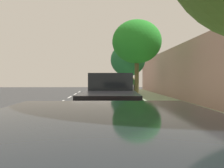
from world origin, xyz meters
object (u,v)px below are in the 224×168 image
Objects in this scene: parked_sedan_white_far at (106,88)px; bicycle_at_curb at (113,95)px; street_tree_mid_block at (137,42)px; cyclist_with_backpack at (116,87)px; fire_hydrant at (205,153)px; parked_suv_grey_mid at (108,90)px; parked_pickup_black_second at (110,100)px; street_tree_far_end at (128,60)px; pedestrian_on_phone at (133,84)px.

parked_sedan_white_far is 5.34m from bicycle_at_curb.
bicycle_at_curb is 4.94m from street_tree_mid_block.
fire_hydrant is (0.67, -14.99, -0.51)m from cyclist_with_backpack.
parked_sedan_white_far is 0.78× the size of street_tree_mid_block.
parked_suv_grey_mid is 0.84× the size of street_tree_mid_block.
parked_pickup_black_second is 10.26m from bicycle_at_curb.
parked_sedan_white_far is 5.34× the size of fire_hydrant.
parked_suv_grey_mid reaches higher than parked_sedan_white_far.
street_tree_far_end is 5.02m from pedestrian_on_phone.
street_tree_mid_block is 6.83× the size of fire_hydrant.
parked_suv_grey_mid is 8.53m from street_tree_far_end.
cyclist_with_backpack is 0.35× the size of street_tree_far_end.
bicycle_at_curb is at bearing 93.31° from fire_hydrant.
parked_pickup_black_second is 6.00m from parked_suv_grey_mid.
fire_hydrant is at bearing -87.44° from cyclist_with_backpack.
street_tree_mid_block is 10.99m from pedestrian_on_phone.
cyclist_with_backpack is at bearing 85.89° from parked_pickup_black_second.
fire_hydrant is at bearing -86.69° from bicycle_at_curb.
street_tree_far_end reaches higher than parked_pickup_black_second.
parked_pickup_black_second is at bearing -98.51° from street_tree_far_end.
pedestrian_on_phone is 23.44m from fire_hydrant.
pedestrian_on_phone is (3.14, 18.16, 0.21)m from parked_pickup_black_second.
street_tree_far_end reaches higher than pedestrian_on_phone.
parked_suv_grey_mid is at bearing -100.47° from cyclist_with_backpack.
pedestrian_on_phone reaches higher than cyclist_with_backpack.
parked_sedan_white_far is 2.58× the size of cyclist_with_backpack.
pedestrian_on_phone reaches higher than fire_hydrant.
parked_sedan_white_far is 20.80m from fire_hydrant.
fire_hydrant is at bearing -93.12° from street_tree_mid_block.
street_tree_mid_block is at bearing -75.04° from parked_sedan_white_far.
parked_suv_grey_mid is at bearing 89.97° from parked_pickup_black_second.
pedestrian_on_phone is (2.66, 7.92, 0.72)m from bicycle_at_curb.
fire_hydrant reaches higher than bicycle_at_curb.
pedestrian_on_phone is (2.44, 8.37, 0.05)m from cyclist_with_backpack.
parked_suv_grey_mid is 4.24m from street_tree_mid_block.
parked_sedan_white_far is at bearing 93.83° from fire_hydrant.
parked_pickup_black_second is at bearing -90.03° from parked_suv_grey_mid.
street_tree_mid_block reaches higher than parked_sedan_white_far.
bicycle_at_curb is at bearing 87.32° from parked_pickup_black_second.
cyclist_with_backpack is 2.07× the size of fire_hydrant.
parked_suv_grey_mid is at bearing -104.74° from street_tree_far_end.
fire_hydrant is at bearing -75.22° from parked_pickup_black_second.
cyclist_with_backpack is (0.70, 3.79, 0.04)m from parked_suv_grey_mid.
cyclist_with_backpack is at bearing -63.84° from bicycle_at_curb.
parked_suv_grey_mid is 11.30m from fire_hydrant.
bicycle_at_curb is 8.38m from pedestrian_on_phone.
street_tree_mid_block is (2.08, 7.70, 3.41)m from parked_pickup_black_second.
fire_hydrant is (-1.77, -23.37, -0.56)m from pedestrian_on_phone.
bicycle_at_curb is at bearing 116.16° from cyclist_with_backpack.
parked_suv_grey_mid is at bearing -104.46° from pedestrian_on_phone.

